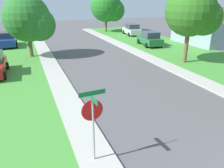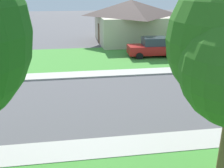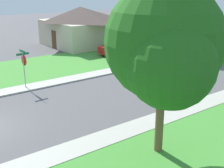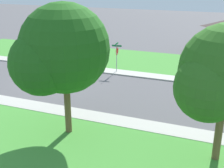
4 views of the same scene
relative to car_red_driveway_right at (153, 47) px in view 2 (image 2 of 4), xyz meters
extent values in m
cube|color=#B7B2A8|center=(13.79, -4.43, -0.82)|extent=(1.40, 56.00, 0.10)
cube|color=#B7B2A8|center=(4.39, -4.43, -0.82)|extent=(1.40, 56.00, 0.10)
cube|color=#479338|center=(-0.31, -4.43, -0.83)|extent=(8.00, 56.00, 0.08)
cylinder|color=#9E9EA3|center=(4.29, -11.92, 0.43)|extent=(0.07, 0.07, 2.60)
cube|color=red|center=(0.00, -0.05, -0.17)|extent=(1.92, 4.35, 0.76)
cube|color=#2D3842|center=(0.00, 0.15, 0.55)|extent=(1.66, 2.14, 0.68)
cylinder|color=black|center=(0.86, -1.41, -0.55)|extent=(0.26, 0.65, 0.64)
cylinder|color=black|center=(-0.94, -1.36, -0.55)|extent=(0.26, 0.65, 0.64)
cylinder|color=black|center=(0.94, 1.25, -0.55)|extent=(0.26, 0.65, 0.64)
cylinder|color=black|center=(-0.86, 1.30, -0.55)|extent=(0.26, 0.65, 0.64)
cylinder|color=brown|center=(3.04, 4.99, 0.23)|extent=(0.36, 0.36, 2.21)
cube|color=beige|center=(-7.29, -0.43, 0.63)|extent=(8.49, 7.31, 3.00)
pyramid|color=#473833|center=(-7.29, -0.43, 2.93)|extent=(9.10, 7.92, 1.60)
cube|color=#51331E|center=(-7.24, -4.05, 0.18)|extent=(1.00, 0.07, 2.10)
camera|label=1|loc=(2.47, -18.24, 4.66)|focal=35.71mm
camera|label=2|loc=(22.65, -7.12, 5.04)|focal=43.10mm
camera|label=3|loc=(24.29, -18.96, 6.16)|focal=48.08mm
camera|label=4|loc=(29.45, -2.44, 7.58)|focal=48.38mm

